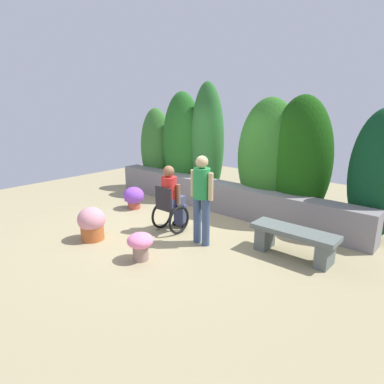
# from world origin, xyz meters

# --- Properties ---
(ground_plane) EXTENTS (12.16, 12.16, 0.00)m
(ground_plane) POSITION_xyz_m (0.00, 0.00, 0.00)
(ground_plane) COLOR tan
(stone_retaining_wall) EXTENTS (6.69, 0.46, 0.69)m
(stone_retaining_wall) POSITION_xyz_m (0.00, 1.44, 0.34)
(stone_retaining_wall) COLOR gray
(stone_retaining_wall) RESTS_ON ground
(hedge_backdrop) EXTENTS (6.95, 1.04, 3.00)m
(hedge_backdrop) POSITION_xyz_m (0.21, 1.96, 1.32)
(hedge_backdrop) COLOR #346E2A
(hedge_backdrop) RESTS_ON ground
(stone_bench) EXTENTS (1.41, 0.47, 0.48)m
(stone_bench) POSITION_xyz_m (2.33, 0.28, 0.31)
(stone_bench) COLOR #5A635F
(stone_bench) RESTS_ON ground
(person_in_wheelchair) EXTENTS (0.53, 0.66, 1.33)m
(person_in_wheelchair) POSITION_xyz_m (-0.02, -0.22, 0.62)
(person_in_wheelchair) COLOR black
(person_in_wheelchair) RESTS_ON ground
(person_standing_companion) EXTENTS (0.49, 0.30, 1.62)m
(person_standing_companion) POSITION_xyz_m (0.85, -0.33, 0.93)
(person_standing_companion) COLOR #384C6D
(person_standing_companion) RESTS_ON ground
(flower_pot_purple_near) EXTENTS (0.51, 0.51, 0.63)m
(flower_pot_purple_near) POSITION_xyz_m (-0.81, -1.53, 0.32)
(flower_pot_purple_near) COLOR #B4582A
(flower_pot_purple_near) RESTS_ON ground
(flower_pot_terracotta_by_wall) EXTENTS (0.49, 0.49, 0.53)m
(flower_pot_terracotta_by_wall) POSITION_xyz_m (-1.70, 0.19, 0.29)
(flower_pot_terracotta_by_wall) COLOR #B34C3D
(flower_pot_terracotta_by_wall) RESTS_ON ground
(flower_pot_red_accent) EXTENTS (0.43, 0.43, 0.46)m
(flower_pot_red_accent) POSITION_xyz_m (0.52, -1.48, 0.28)
(flower_pot_red_accent) COLOR gray
(flower_pot_red_accent) RESTS_ON ground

